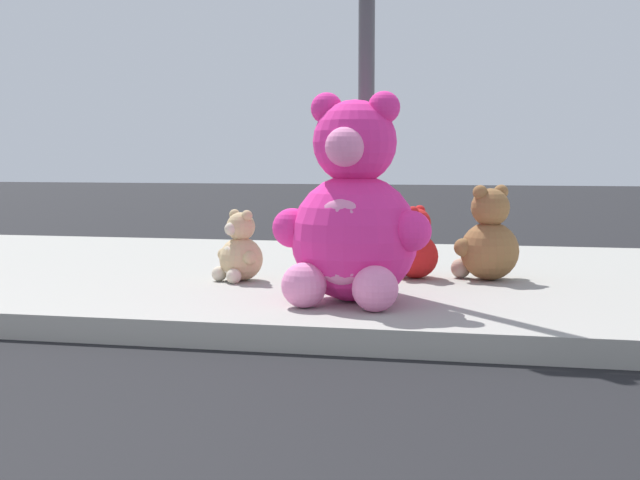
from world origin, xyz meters
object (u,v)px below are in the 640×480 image
Objects in this scene: plush_red at (414,249)px; plush_tan at (239,252)px; sign_pole at (367,35)px; plush_pink_large at (353,219)px; plush_teal at (349,243)px; plush_brown at (488,242)px.

plush_red is 1.28m from plush_tan.
sign_pole is 1.32m from plush_pink_large.
plush_teal is at bearing 100.94° from plush_pink_large.
sign_pole reaches higher than plush_brown.
sign_pole is at bearing -118.39° from plush_red.
sign_pole is 4.63× the size of plush_brown.
plush_red is 1.04× the size of plush_tan.
plush_red is (0.55, -0.39, 0.01)m from plush_teal.
plush_tan is at bearing -129.80° from plush_teal.
plush_teal is at bearing 145.10° from plush_red.
sign_pole is at bearing 91.25° from plush_pink_large.
plush_pink_large reaches higher than plush_tan.
sign_pole reaches higher than plush_pink_large.
plush_red reaches higher than plush_teal.
plush_pink_large reaches higher than plush_red.
sign_pole is 1.60m from plush_red.
plush_teal and plush_tan have the same top height.
plush_tan is at bearing -166.01° from plush_brown.
plush_red reaches higher than plush_tan.
plush_red is at bearing 76.43° from plush_pink_large.
plush_brown is 1.15m from plush_teal.
plush_tan is (-0.93, 0.11, -1.49)m from sign_pole.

